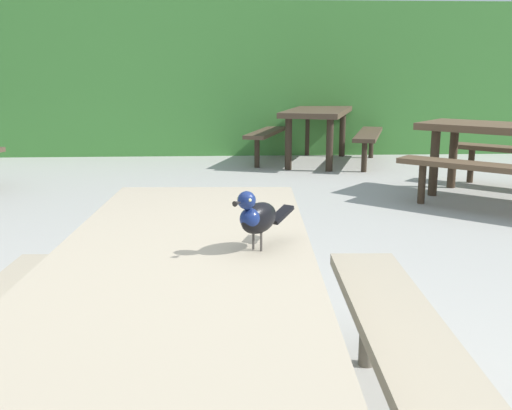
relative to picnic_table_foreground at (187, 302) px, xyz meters
name	(u,v)px	position (x,y,z in m)	size (l,w,h in m)	color
hedge_wall	(221,79)	(0.07, 8.25, 0.57)	(28.00, 2.26, 2.25)	#428438
picnic_table_foreground	(187,302)	(0.00, 0.00, 0.00)	(1.76, 1.83, 0.74)	gray
bird_grackle	(257,216)	(0.21, -0.07, 0.29)	(0.20, 0.24, 0.18)	black
picnic_table_mid_right	(318,123)	(1.41, 6.40, 0.00)	(2.12, 2.14, 0.74)	#473828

